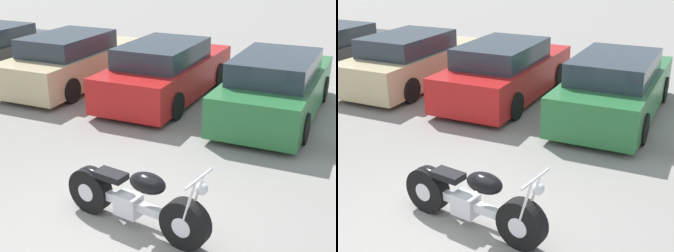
# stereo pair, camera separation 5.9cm
# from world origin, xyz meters

# --- Properties ---
(ground_plane) EXTENTS (60.00, 60.00, 0.00)m
(ground_plane) POSITION_xyz_m (0.00, 0.00, 0.00)
(ground_plane) COLOR gray
(motorcycle) EXTENTS (2.21, 0.78, 1.02)m
(motorcycle) POSITION_xyz_m (0.33, 0.36, 0.41)
(motorcycle) COLOR black
(motorcycle) RESTS_ON ground_plane
(parked_car_champagne) EXTENTS (1.84, 4.51, 1.39)m
(parked_car_champagne) POSITION_xyz_m (-4.35, 5.67, 0.64)
(parked_car_champagne) COLOR #C6B284
(parked_car_champagne) RESTS_ON ground_plane
(parked_car_red) EXTENTS (1.84, 4.51, 1.39)m
(parked_car_red) POSITION_xyz_m (-1.65, 5.68, 0.64)
(parked_car_red) COLOR red
(parked_car_red) RESTS_ON ground_plane
(parked_car_green) EXTENTS (1.84, 4.51, 1.39)m
(parked_car_green) POSITION_xyz_m (1.05, 5.49, 0.64)
(parked_car_green) COLOR #286B38
(parked_car_green) RESTS_ON ground_plane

